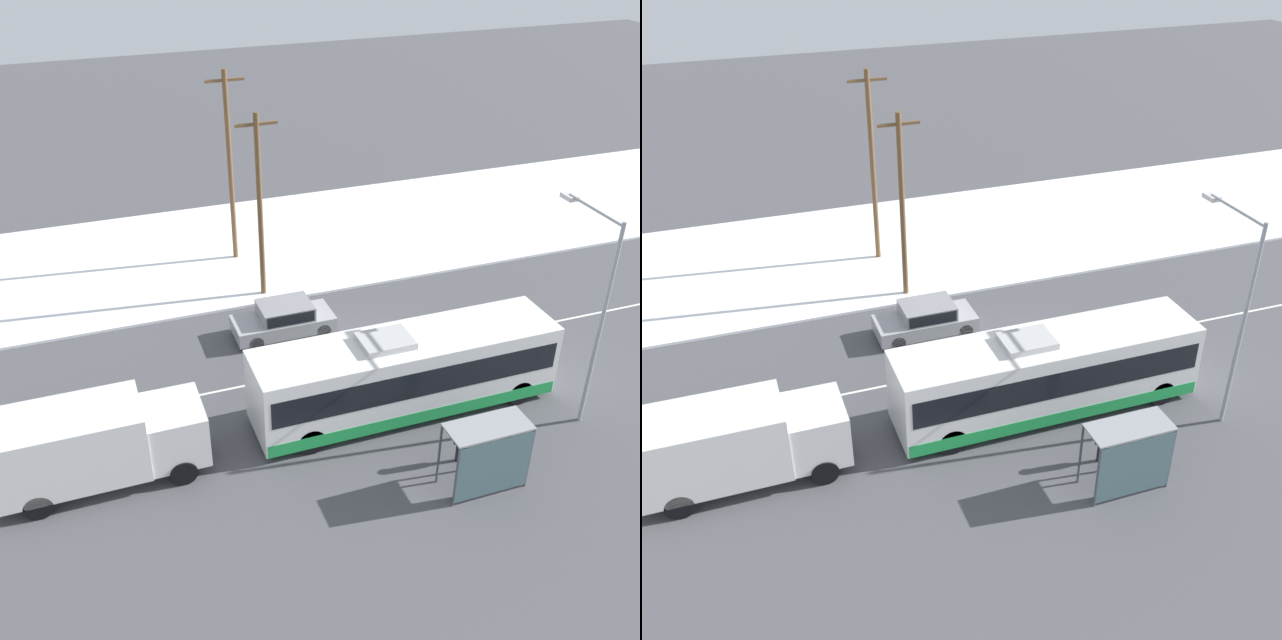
# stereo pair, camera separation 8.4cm
# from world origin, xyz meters

# --- Properties ---
(ground_plane) EXTENTS (120.00, 120.00, 0.00)m
(ground_plane) POSITION_xyz_m (0.00, 0.00, 0.00)
(ground_plane) COLOR #4C4C51
(snow_lot) EXTENTS (80.00, 11.76, 0.12)m
(snow_lot) POSITION_xyz_m (0.00, 11.60, 0.06)
(snow_lot) COLOR white
(snow_lot) RESTS_ON ground_plane
(lane_marking_center) EXTENTS (60.00, 0.12, 0.00)m
(lane_marking_center) POSITION_xyz_m (0.00, 0.00, 0.00)
(lane_marking_center) COLOR silver
(lane_marking_center) RESTS_ON ground_plane
(city_bus) EXTENTS (11.10, 2.57, 3.25)m
(city_bus) POSITION_xyz_m (-1.23, -3.28, 1.59)
(city_bus) COLOR white
(city_bus) RESTS_ON ground_plane
(box_truck) EXTENTS (6.90, 2.30, 2.87)m
(box_truck) POSITION_xyz_m (-12.17, -3.42, 1.60)
(box_truck) COLOR silver
(box_truck) RESTS_ON ground_plane
(sedan_car) EXTENTS (4.22, 1.80, 1.45)m
(sedan_car) POSITION_xyz_m (-3.80, 3.05, 0.79)
(sedan_car) COLOR #9E9EA3
(sedan_car) RESTS_ON ground_plane
(pedestrian_at_stop) EXTENTS (0.62, 0.28, 1.74)m
(pedestrian_at_stop) POSITION_xyz_m (-0.61, -6.47, 1.06)
(pedestrian_at_stop) COLOR #23232D
(pedestrian_at_stop) RESTS_ON ground_plane
(bus_shelter) EXTENTS (2.66, 1.20, 2.40)m
(bus_shelter) POSITION_xyz_m (-0.53, -7.97, 1.67)
(bus_shelter) COLOR gray
(bus_shelter) RESTS_ON ground_plane
(streetlamp) EXTENTS (0.36, 3.10, 7.72)m
(streetlamp) POSITION_xyz_m (4.49, -5.41, 4.91)
(streetlamp) COLOR #9EA3A8
(streetlamp) RESTS_ON ground_plane
(utility_pole_roadside) EXTENTS (1.80, 0.24, 8.51)m
(utility_pole_roadside) POSITION_xyz_m (-3.70, 6.58, 4.44)
(utility_pole_roadside) COLOR brown
(utility_pole_roadside) RESTS_ON ground_plane
(utility_pole_snowlot) EXTENTS (1.80, 0.24, 9.36)m
(utility_pole_snowlot) POSITION_xyz_m (-4.01, 10.64, 4.87)
(utility_pole_snowlot) COLOR brown
(utility_pole_snowlot) RESTS_ON ground_plane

